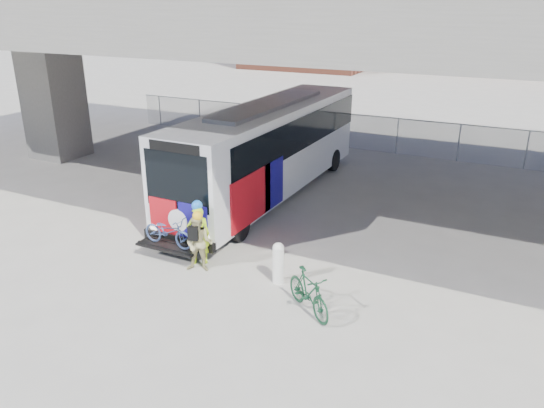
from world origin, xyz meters
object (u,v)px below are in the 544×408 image
Objects in this scene: cyclist_tan at (199,243)px; bike_parked at (309,292)px; bus at (269,143)px; bollard at (278,261)px; cyclist_hivis at (198,233)px.

cyclist_tan is 3.73m from bike_parked.
bus is 6.98× the size of cyclist_tan.
cyclist_tan is (-2.32, -0.39, 0.23)m from bollard.
cyclist_hivis is 1.07× the size of cyclist_tan.
cyclist_hivis is at bearing 180.00° from bollard.
cyclist_tan reaches higher than bike_parked.
bollard is 2.62m from cyclist_hivis.
bus is 8.94m from bike_parked.
bollard is (3.51, -6.32, -1.47)m from bus.
bike_parked is (4.85, -7.35, -1.55)m from bus.
bus is 6.88× the size of bike_parked.
bollard is 2.37m from cyclist_tan.
bollard is at bearing -10.57° from cyclist_tan.
bus is at bearing 119.03° from bollard.
bollard is at bearing -60.97° from bus.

